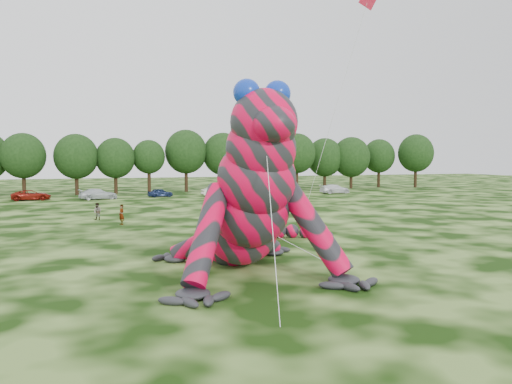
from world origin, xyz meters
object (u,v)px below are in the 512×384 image
object	(u,v)px
inflatable_gecko	(234,178)
tree_16	(379,163)
spectator_1	(98,211)
spectator_5	(223,217)
tree_15	(351,163)
car_7	(335,189)
spectator_2	(252,200)
tree_12	(258,165)
car_5	(215,192)
tree_11	(223,162)
spectator_3	(282,199)
tree_17	(416,161)
tree_14	(325,163)
tree_10	(186,161)
car_4	(160,193)
tree_6	(23,165)
tree_13	(297,162)
tree_7	(76,164)
car_6	(284,190)
tree_9	(149,166)
tree_8	(115,166)
car_2	(31,195)
car_3	(98,194)
flying_kite	(362,20)
spectator_0	(121,215)

from	to	relation	value
inflatable_gecko	tree_16	distance (m)	74.63
spectator_1	spectator_5	distance (m)	12.76
tree_15	car_7	world-z (taller)	tree_15
tree_16	spectator_2	world-z (taller)	tree_16
tree_15	tree_12	bearing A→B (deg)	-179.90
car_5	car_7	distance (m)	19.66
tree_11	spectator_3	size ratio (longest dim) A/B	6.45
spectator_5	tree_17	bearing A→B (deg)	-42.07
tree_14	tree_16	distance (m)	12.01
tree_10	tree_11	xyz separation A→B (m)	(6.39, -0.38, -0.22)
car_4	spectator_1	xyz separation A→B (m)	(-9.14, -25.35, 0.18)
tree_6	tree_13	world-z (taller)	tree_13
tree_7	tree_12	distance (m)	30.11
tree_6	car_6	size ratio (longest dim) A/B	1.88
tree_12	car_4	world-z (taller)	tree_12
tree_13	spectator_3	distance (m)	29.72
car_5	spectator_1	bearing A→B (deg)	140.04
tree_9	tree_8	bearing A→B (deg)	-176.11
car_7	spectator_1	bearing A→B (deg)	119.37
inflatable_gecko	spectator_3	distance (m)	33.73
tree_8	spectator_2	xyz separation A→B (m)	(13.94, -27.56, -3.55)
inflatable_gecko	car_2	bearing A→B (deg)	106.59
tree_9	car_6	distance (m)	22.44
car_3	spectator_2	world-z (taller)	spectator_2
flying_kite	spectator_1	bearing A→B (deg)	143.74
tree_7	car_6	xyz separation A→B (m)	(30.85, -9.57, -4.04)
tree_6	tree_10	world-z (taller)	tree_10
tree_6	tree_14	distance (m)	51.06
tree_14	spectator_5	distance (m)	53.74
inflatable_gecko	tree_8	bearing A→B (deg)	92.61
flying_kite	spectator_3	world-z (taller)	flying_kite
flying_kite	tree_8	distance (m)	52.10
tree_8	tree_11	xyz separation A→B (m)	(18.00, 1.21, 0.56)
tree_7	car_5	xyz separation A→B (m)	(19.85, -9.13, -4.06)
car_7	spectator_3	xyz separation A→B (m)	(-15.40, -16.00, 0.05)
tree_15	spectator_0	size ratio (longest dim) A/B	5.45
tree_16	car_4	distance (m)	45.34
tree_6	car_7	xyz separation A→B (m)	(46.97, -9.88, -4.02)
inflatable_gecko	tree_15	size ratio (longest dim) A/B	1.95
car_3	spectator_1	distance (m)	23.81
inflatable_gecko	spectator_0	world-z (taller)	inflatable_gecko
inflatable_gecko	tree_6	xyz separation A→B (m)	(-16.90, 56.00, 0.05)
tree_6	tree_8	bearing A→B (deg)	1.29
tree_7	tree_8	xyz separation A→B (m)	(5.86, 0.18, -0.27)
tree_7	flying_kite	bearing A→B (deg)	-65.44
tree_14	tree_8	bearing A→B (deg)	-177.36
tree_10	tree_15	xyz separation A→B (m)	(31.08, -0.81, -0.44)
spectator_3	tree_12	bearing A→B (deg)	-43.86
car_7	spectator_5	size ratio (longest dim) A/B	3.02
flying_kite	tree_14	distance (m)	55.58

